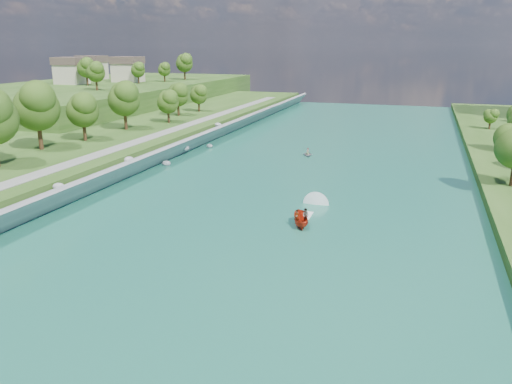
% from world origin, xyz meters
% --- Properties ---
extents(ground, '(260.00, 260.00, 0.00)m').
position_xyz_m(ground, '(0.00, 0.00, 0.00)').
color(ground, '#2D5119').
rests_on(ground, ground).
extents(river_water, '(55.00, 240.00, 0.10)m').
position_xyz_m(river_water, '(0.00, 20.00, 0.05)').
color(river_water, '#165748').
rests_on(river_water, ground).
extents(berm_west, '(45.00, 240.00, 3.50)m').
position_xyz_m(berm_west, '(-50.00, 20.00, 1.75)').
color(berm_west, '#2D5119').
rests_on(berm_west, ground).
extents(ridge_west, '(60.00, 120.00, 9.00)m').
position_xyz_m(ridge_west, '(-82.50, 95.00, 4.50)').
color(ridge_west, '#2D5119').
rests_on(ridge_west, ground).
extents(riprap_bank, '(4.44, 236.00, 4.15)m').
position_xyz_m(riprap_bank, '(-25.86, 19.41, 1.81)').
color(riprap_bank, slate).
rests_on(riprap_bank, ground).
extents(riverside_path, '(3.00, 200.00, 0.10)m').
position_xyz_m(riverside_path, '(-32.50, 20.00, 3.55)').
color(riverside_path, gray).
rests_on(riverside_path, berm_west).
extents(ridge_houses, '(29.50, 29.50, 8.40)m').
position_xyz_m(ridge_houses, '(-88.67, 100.00, 13.31)').
color(ridge_houses, beige).
rests_on(ridge_houses, ridge_west).
extents(trees_ridge, '(23.00, 53.70, 10.86)m').
position_xyz_m(trees_ridge, '(-70.61, 96.93, 13.79)').
color(trees_ridge, '#2B4C14').
rests_on(trees_ridge, ridge_west).
extents(motorboat, '(3.60, 19.10, 2.10)m').
position_xyz_m(motorboat, '(5.65, 7.95, 0.83)').
color(motorboat, '#B2250E').
rests_on(motorboat, river_water).
extents(raft, '(2.87, 3.51, 1.54)m').
position_xyz_m(raft, '(-2.47, 45.89, 0.46)').
color(raft, gray).
rests_on(raft, river_water).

